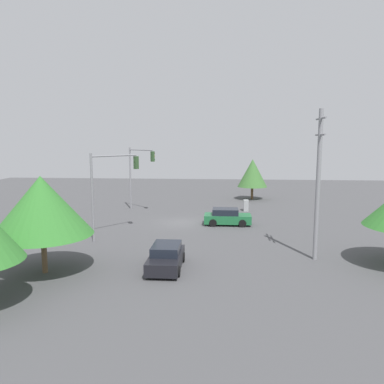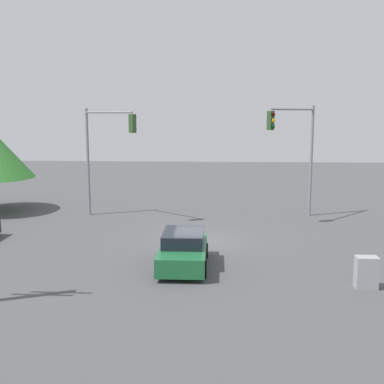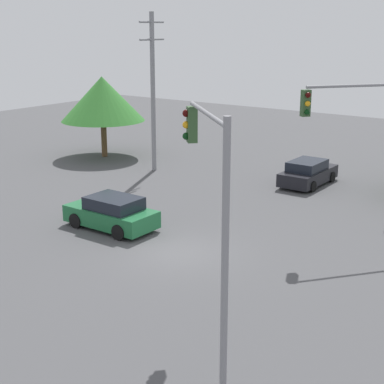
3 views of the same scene
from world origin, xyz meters
name	(u,v)px [view 1 (image 1 of 3)]	position (x,y,z in m)	size (l,w,h in m)	color
ground_plane	(182,223)	(0.00, 0.00, 0.00)	(80.00, 80.00, 0.00)	#4C4C4F
sedan_dark	(166,257)	(-12.68, -0.37, 0.69)	(4.23, 1.98, 1.44)	black
sedan_green	(227,217)	(-0.55, -4.21, 0.72)	(2.04, 4.23, 1.49)	#1E6638
traffic_signal_main	(139,168)	(5.59, 5.28, 4.74)	(3.23, 3.40, 6.90)	gray
traffic_signal_cross	(110,180)	(-5.95, 4.95, 4.63)	(3.64, 2.92, 6.73)	gray
utility_pole_tall	(318,181)	(-10.24, -9.75, 5.10)	(2.20, 0.28, 9.62)	gray
electrical_cabinet	(246,205)	(6.42, -6.39, 0.60)	(0.80, 0.51, 1.21)	#9EA0A3
tree_far	(252,173)	(14.64, -7.70, 3.46)	(3.83, 3.83, 5.26)	brown
tree_corner	(42,206)	(-13.97, 6.58, 3.96)	(5.73, 5.73, 5.68)	brown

